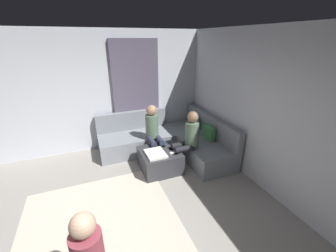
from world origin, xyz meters
TOP-DOWN VIEW (x-y plane):
  - wall_back at (0.00, 2.94)m, footprint 6.00×0.12m
  - wall_left at (-2.94, 0.00)m, footprint 0.12×6.00m
  - curtain_panel at (-2.84, 1.30)m, footprint 0.06×1.10m
  - area_rug at (-0.20, 0.10)m, footprint 2.60×2.20m
  - sectional_couch at (-2.08, 1.88)m, footprint 2.10×2.55m
  - ottoman at (-1.45, 1.38)m, footprint 0.76×0.76m
  - folded_blanket at (-1.35, 1.26)m, footprint 0.44×0.36m
  - coffee_mug at (-1.67, 1.56)m, footprint 0.08×0.08m
  - game_remote at (-1.27, 1.60)m, footprint 0.05×0.15m
  - person_on_couch_back at (-1.34, 1.93)m, footprint 0.30×0.60m
  - person_on_couch_side at (-1.93, 1.41)m, footprint 0.60×0.30m

SIDE VIEW (x-z plane):
  - area_rug at x=-0.20m, z-range 0.00..0.01m
  - ottoman at x=-1.45m, z-range 0.00..0.42m
  - sectional_couch at x=-2.08m, z-range -0.15..0.72m
  - game_remote at x=-1.27m, z-range 0.42..0.44m
  - folded_blanket at x=-1.35m, z-range 0.42..0.46m
  - coffee_mug at x=-1.67m, z-range 0.42..0.52m
  - person_on_couch_back at x=-1.34m, z-range 0.06..1.26m
  - person_on_couch_side at x=-1.93m, z-range 0.06..1.26m
  - curtain_panel at x=-2.84m, z-range 0.00..2.50m
  - wall_back at x=0.00m, z-range 0.00..2.70m
  - wall_left at x=-2.94m, z-range 0.00..2.70m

